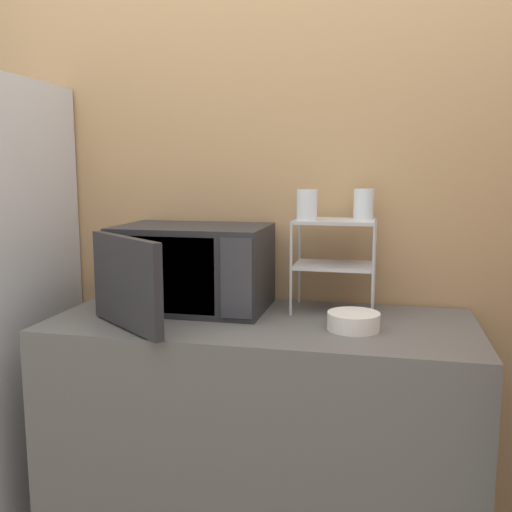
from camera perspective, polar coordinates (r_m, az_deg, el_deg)
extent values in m
cube|color=tan|center=(2.26, 2.46, 5.37)|extent=(8.00, 0.06, 2.60)
cube|color=#595654|center=(2.14, 0.51, -18.28)|extent=(1.45, 0.63, 0.92)
cube|color=#262628|center=(2.13, -6.27, -1.10)|extent=(0.55, 0.37, 0.31)
cube|color=#B7B2A8|center=(1.98, -9.60, -1.87)|extent=(0.39, 0.01, 0.27)
cube|color=#333338|center=(1.89, -1.98, -2.27)|extent=(0.11, 0.01, 0.27)
cube|color=#262628|center=(1.87, -12.89, -2.59)|extent=(0.35, 0.29, 0.30)
cylinder|color=#B2B2B7|center=(2.00, 3.50, -1.29)|extent=(0.01, 0.01, 0.33)
cylinder|color=#B2B2B7|center=(1.98, 11.64, -1.58)|extent=(0.01, 0.01, 0.33)
cylinder|color=#B2B2B7|center=(2.20, 4.35, -0.41)|extent=(0.01, 0.01, 0.33)
cylinder|color=#B2B2B7|center=(2.18, 11.76, -0.66)|extent=(0.01, 0.01, 0.33)
cube|color=#B2B2B7|center=(2.08, 7.80, -0.96)|extent=(0.28, 0.20, 0.01)
cube|color=#B2B2B7|center=(2.06, 7.89, 3.46)|extent=(0.28, 0.20, 0.01)
cylinder|color=silver|center=(2.01, 5.11, 5.11)|extent=(0.07, 0.07, 0.11)
cylinder|color=silver|center=(2.10, 10.71, 5.15)|extent=(0.07, 0.07, 0.11)
cylinder|color=silver|center=(1.88, 9.70, -7.16)|extent=(0.09, 0.09, 0.01)
cylinder|color=silver|center=(1.87, 9.72, -6.44)|extent=(0.17, 0.17, 0.06)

